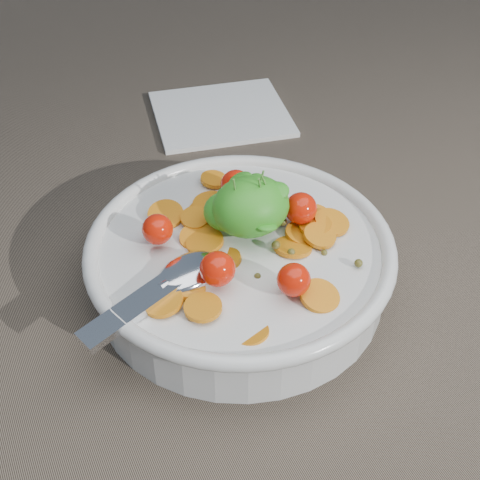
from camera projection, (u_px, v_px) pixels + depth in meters
name	position (u px, v px, depth m)	size (l,w,h in m)	color
ground	(249.00, 271.00, 0.54)	(6.00, 6.00, 0.00)	#695B4B
bowl	(240.00, 260.00, 0.51)	(0.25, 0.23, 0.10)	silver
napkin	(221.00, 114.00, 0.72)	(0.14, 0.12, 0.01)	white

